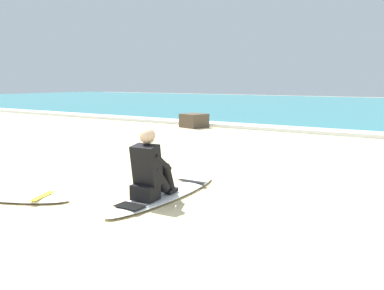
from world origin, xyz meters
TOP-DOWN VIEW (x-y plane):
  - ground_plane at (0.00, 0.00)m, footprint 80.00×80.00m
  - sea at (0.00, 22.77)m, footprint 80.00×28.00m
  - breaking_foam at (0.00, 9.07)m, footprint 80.00×0.90m
  - surfboard_main at (0.69, 0.68)m, footprint 0.59×2.48m
  - surfer_seated at (0.70, 0.33)m, footprint 0.40×0.72m
  - surfboard_spare_near at (-1.04, -0.59)m, footprint 1.83×1.09m
  - shoreline_rock at (-3.67, 8.17)m, footprint 0.91×0.93m

SIDE VIEW (x-z plane):
  - ground_plane at x=0.00m, z-range 0.00..0.00m
  - surfboard_main at x=0.69m, z-range 0.00..0.07m
  - surfboard_spare_near at x=-1.04m, z-range 0.00..0.07m
  - sea at x=0.00m, z-range 0.00..0.10m
  - breaking_foam at x=0.00m, z-range 0.00..0.11m
  - shoreline_rock at x=-3.67m, z-range 0.00..0.48m
  - surfer_seated at x=0.70m, z-range -0.04..0.91m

